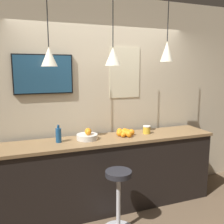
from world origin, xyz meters
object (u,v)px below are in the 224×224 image
object	(u,v)px
fruit_bowl	(87,136)
mounted_tv	(43,74)
juice_bottle	(59,135)
spread_jar	(147,130)
bar_stool	(118,195)

from	to	relation	value
fruit_bowl	mounted_tv	distance (m)	0.98
juice_bottle	mounted_tv	world-z (taller)	mounted_tv
fruit_bowl	spread_jar	bearing A→B (deg)	0.35
bar_stool	spread_jar	size ratio (longest dim) A/B	6.85
bar_stool	juice_bottle	distance (m)	1.03
bar_stool	mounted_tv	size ratio (longest dim) A/B	1.00
mounted_tv	bar_stool	bearing A→B (deg)	-51.80
bar_stool	mounted_tv	xyz separation A→B (m)	(-0.70, 0.89, 1.37)
bar_stool	juice_bottle	bearing A→B (deg)	134.47
fruit_bowl	mounted_tv	bearing A→B (deg)	148.18
fruit_bowl	juice_bottle	size ratio (longest dim) A/B	1.24
bar_stool	mounted_tv	distance (m)	1.77
spread_jar	mounted_tv	size ratio (longest dim) A/B	0.15
spread_jar	mounted_tv	xyz separation A→B (m)	(-1.37, 0.30, 0.79)
mounted_tv	fruit_bowl	bearing A→B (deg)	-31.82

